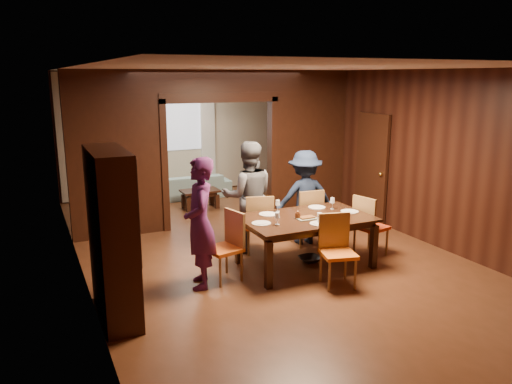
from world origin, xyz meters
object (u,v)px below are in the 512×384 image
dining_table (305,241)px  hutch (112,236)px  chair_left (223,247)px  chair_far_l (258,223)px  chair_far_r (306,217)px  person_grey (248,196)px  coffee_table (200,199)px  chair_right (371,225)px  chair_near (338,252)px  person_purple (200,223)px  person_navy (305,197)px  sofa (190,186)px

dining_table → hutch: 2.95m
chair_left → dining_table: bearing=75.9°
chair_far_l → chair_far_r: size_ratio=1.00×
person_grey → coffee_table: person_grey is taller
coffee_table → hutch: 5.05m
chair_right → chair_far_r: same height
person_grey → chair_left: bearing=67.2°
chair_far_l → chair_near: (0.41, -1.66, 0.00)m
person_purple → chair_left: bearing=113.5°
chair_left → chair_far_l: (0.93, 0.83, 0.00)m
chair_left → chair_near: (1.34, -0.83, 0.00)m
person_purple → chair_near: size_ratio=1.82×
person_grey → person_navy: 1.01m
dining_table → chair_near: chair_near is taller
person_grey → chair_far_l: (0.09, -0.19, -0.41)m
chair_left → chair_near: 1.57m
dining_table → chair_left: (-1.31, 0.01, 0.10)m
chair_right → chair_far_r: bearing=25.4°
person_navy → chair_left: bearing=37.7°
person_navy → chair_right: person_navy is taller
sofa → chair_near: 5.73m
chair_far_l → hutch: (-2.47, -1.29, 0.52)m
dining_table → coffee_table: dining_table is taller
chair_near → hutch: size_ratio=0.48×
person_navy → hutch: bearing=33.3°
chair_far_l → chair_far_r: (0.89, 0.01, 0.00)m
chair_far_l → chair_left: bearing=58.7°
person_purple → chair_far_r: 2.37m
person_purple → chair_left: size_ratio=1.82×
chair_far_l → chair_right: bearing=168.3°
person_navy → chair_far_l: person_navy is taller
dining_table → chair_right: 1.20m
sofa → chair_right: size_ratio=1.91×
chair_far_l → chair_far_r: bearing=-162.8°
person_purple → chair_far_l: size_ratio=1.82×
person_purple → chair_near: 1.90m
sofa → hutch: hutch is taller
chair_right → chair_far_l: 1.80m
sofa → chair_right: chair_right is taller
coffee_table → chair_near: 4.70m
person_navy → hutch: (-3.38, -1.38, 0.21)m
person_navy → hutch: 3.65m
hutch → sofa: bearing=63.9°
person_purple → chair_far_r: (2.16, 0.88, -0.40)m
chair_right → hutch: bearing=83.0°
person_purple → coffee_table: size_ratio=2.21×
coffee_table → sofa: bearing=84.2°
chair_right → chair_near: same height
person_navy → sofa: person_navy is taller
person_grey → chair_left: person_grey is taller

